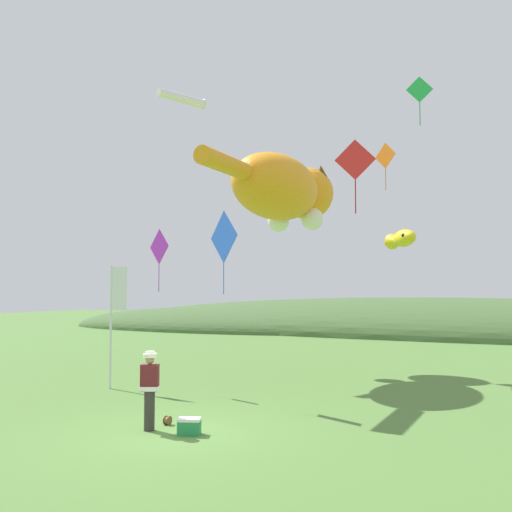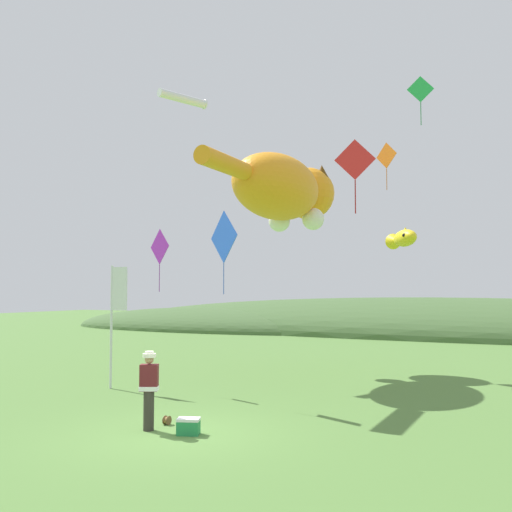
% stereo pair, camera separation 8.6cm
% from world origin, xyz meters
% --- Properties ---
extents(ground_plane, '(120.00, 120.00, 0.00)m').
position_xyz_m(ground_plane, '(0.00, 0.00, 0.00)').
color(ground_plane, '#517A38').
extents(distant_hill_ridge, '(59.82, 16.41, 5.27)m').
position_xyz_m(distant_hill_ridge, '(-2.73, 32.64, 0.00)').
color(distant_hill_ridge, '#426033').
rests_on(distant_hill_ridge, ground).
extents(festival_attendant, '(0.49, 0.42, 1.77)m').
position_xyz_m(festival_attendant, '(-0.68, -0.01, 0.95)').
color(festival_attendant, '#332D28').
rests_on(festival_attendant, ground).
extents(kite_spool, '(0.12, 0.21, 0.21)m').
position_xyz_m(kite_spool, '(-0.63, 0.63, 0.11)').
color(kite_spool, olive).
rests_on(kite_spool, ground).
extents(picnic_cooler, '(0.58, 0.48, 0.36)m').
position_xyz_m(picnic_cooler, '(0.33, 0.08, 0.18)').
color(picnic_cooler, '#268C4C').
rests_on(picnic_cooler, ground).
extents(festival_banner_pole, '(0.66, 0.08, 3.96)m').
position_xyz_m(festival_banner_pole, '(-5.05, 3.87, 2.60)').
color(festival_banner_pole, silver).
rests_on(festival_banner_pole, ground).
extents(kite_giant_cat, '(2.70, 9.53, 2.89)m').
position_xyz_m(kite_giant_cat, '(-1.51, 9.40, 7.01)').
color(kite_giant_cat, orange).
extents(kite_fish_windsock, '(1.70, 2.29, 0.70)m').
position_xyz_m(kite_fish_windsock, '(2.79, 10.32, 5.04)').
color(kite_fish_windsock, yellow).
extents(kite_tube_streamer, '(1.22, 2.30, 0.44)m').
position_xyz_m(kite_tube_streamer, '(-6.04, 9.10, 11.24)').
color(kite_tube_streamer, white).
extents(kite_diamond_violet, '(1.08, 0.48, 2.07)m').
position_xyz_m(kite_diamond_violet, '(-3.94, 4.73, 4.58)').
color(kite_diamond_violet, purple).
extents(kite_diamond_red, '(1.05, 0.31, 1.99)m').
position_xyz_m(kite_diamond_red, '(2.97, 3.96, 6.60)').
color(kite_diamond_red, red).
extents(kite_diamond_blue, '(1.33, 0.79, 2.44)m').
position_xyz_m(kite_diamond_blue, '(-0.92, 3.75, 4.70)').
color(kite_diamond_blue, blue).
extents(kite_diamond_green, '(0.98, 0.35, 1.93)m').
position_xyz_m(kite_diamond_green, '(3.29, 11.52, 10.88)').
color(kite_diamond_green, green).
extents(kite_diamond_orange, '(0.98, 0.51, 1.99)m').
position_xyz_m(kite_diamond_orange, '(1.64, 12.74, 8.73)').
color(kite_diamond_orange, orange).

